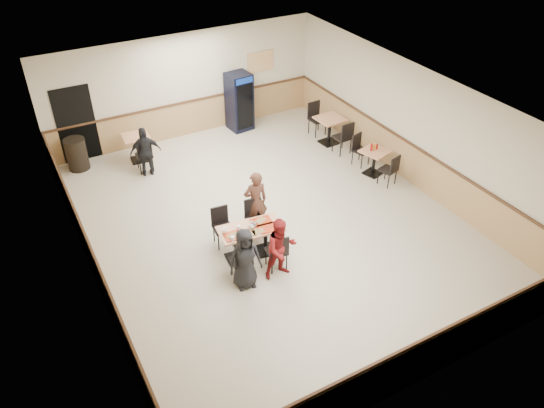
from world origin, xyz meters
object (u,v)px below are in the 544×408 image
diner_woman_right (281,248)px  pepsi_cooler (239,102)px  back_table (137,144)px  diner_woman_left (245,259)px  main_table (251,237)px  lone_diner (146,152)px  diner_man_opposite (256,202)px  trash_bin (77,154)px  side_table_near (374,158)px  side_table_far (330,127)px

diner_woman_right → pepsi_cooler: pepsi_cooler is taller
diner_woman_right → back_table: 5.98m
diner_woman_left → main_table: bearing=64.5°
diner_woman_right → lone_diner: size_ratio=1.01×
diner_man_opposite → trash_bin: diner_man_opposite is taller
main_table → diner_man_opposite: (0.51, 0.76, 0.27)m
lone_diner → trash_bin: bearing=-27.7°
lone_diner → back_table: bearing=-80.0°
lone_diner → side_table_near: size_ratio=1.68×
side_table_far → main_table: bearing=-141.6°
lone_diner → trash_bin: 1.95m
side_table_near → trash_bin: bearing=149.1°
main_table → diner_woman_left: 0.93m
main_table → side_table_far: size_ratio=1.77×
diner_man_opposite → lone_diner: size_ratio=1.11×
trash_bin → main_table: bearing=-65.8°
diner_woman_right → side_table_near: (4.04, 2.20, -0.22)m
diner_man_opposite → side_table_near: size_ratio=1.86×
diner_man_opposite → back_table: (-1.39, 4.27, -0.25)m
lone_diner → trash_bin: size_ratio=1.55×
main_table → trash_bin: 5.90m
diner_woman_left → diner_man_opposite: diner_man_opposite is taller
diner_woman_left → pepsi_cooler: (2.90, 6.18, 0.19)m
diner_man_opposite → pepsi_cooler: size_ratio=0.86×
lone_diner → diner_woman_left: bearing=104.3°
diner_woman_left → diner_man_opposite: (1.02, 1.52, 0.07)m
diner_man_opposite → side_table_far: (3.71, 2.58, -0.22)m
diner_woman_left → lone_diner: 4.97m
diner_woman_right → side_table_near: bearing=31.4°
main_table → back_table: bearing=106.0°
diner_woman_right → side_table_far: 5.77m
side_table_far → diner_man_opposite: bearing=-145.1°
trash_bin → lone_diner: bearing=-37.7°
diner_man_opposite → lone_diner: 3.71m
pepsi_cooler → back_table: bearing=-178.7°
lone_diner → trash_bin: lone_diner is taller
back_table → pepsi_cooler: 3.32m
side_table_far → back_table: side_table_far is taller
diner_man_opposite → back_table: diner_man_opposite is taller
back_table → main_table: bearing=-80.0°
diner_woman_right → lone_diner: bearing=105.5°
side_table_near → side_table_far: size_ratio=1.02×
diner_woman_left → side_table_near: diner_woman_left is taller
diner_woman_left → lone_diner: size_ratio=1.00×
main_table → side_table_near: (4.29, 1.37, -0.01)m
pepsi_cooler → lone_diner: bearing=-165.0°
lone_diner → pepsi_cooler: pepsi_cooler is taller
back_table → trash_bin: (-1.53, 0.35, -0.06)m
pepsi_cooler → diner_man_opposite: bearing=-117.6°
back_table → trash_bin: bearing=167.1°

